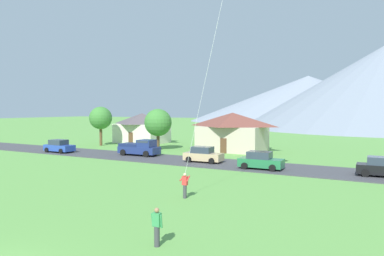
{
  "coord_description": "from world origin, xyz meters",
  "views": [
    {
      "loc": [
        12.39,
        -6.71,
        5.87
      ],
      "look_at": [
        -0.89,
        17.66,
        4.38
      ],
      "focal_mm": 33.42,
      "sensor_mm": 36.0,
      "label": 1
    }
  ],
  "objects_px": {
    "house_left_center": "(142,128)",
    "watcher_person": "(157,226)",
    "parked_car_blue_mid_west": "(59,146)",
    "parked_car_tan_mid_east": "(203,155)",
    "parked_car_green_east_end": "(261,161)",
    "tree_left_of_center": "(101,118)",
    "house_leftmost": "(232,131)",
    "tree_near_left": "(158,123)",
    "parked_car_black_west_end": "(383,167)",
    "pickup_truck_navy_west_side": "(140,148)"
  },
  "relations": [
    {
      "from": "tree_near_left",
      "to": "watcher_person",
      "type": "height_order",
      "value": "tree_near_left"
    },
    {
      "from": "parked_car_blue_mid_west",
      "to": "parked_car_green_east_end",
      "type": "xyz_separation_m",
      "value": [
        27.78,
        0.03,
        0.0
      ]
    },
    {
      "from": "parked_car_black_west_end",
      "to": "parked_car_green_east_end",
      "type": "distance_m",
      "value": 10.49
    },
    {
      "from": "tree_left_of_center",
      "to": "house_leftmost",
      "type": "bearing_deg",
      "value": 8.99
    },
    {
      "from": "house_left_center",
      "to": "watcher_person",
      "type": "relative_size",
      "value": 5.13
    },
    {
      "from": "tree_left_of_center",
      "to": "house_left_center",
      "type": "bearing_deg",
      "value": 66.99
    },
    {
      "from": "pickup_truck_navy_west_side",
      "to": "house_leftmost",
      "type": "bearing_deg",
      "value": 52.91
    },
    {
      "from": "tree_left_of_center",
      "to": "parked_car_green_east_end",
      "type": "height_order",
      "value": "tree_left_of_center"
    },
    {
      "from": "tree_left_of_center",
      "to": "pickup_truck_navy_west_side",
      "type": "bearing_deg",
      "value": -28.8
    },
    {
      "from": "tree_near_left",
      "to": "pickup_truck_navy_west_side",
      "type": "distance_m",
      "value": 7.34
    },
    {
      "from": "parked_car_black_west_end",
      "to": "parked_car_tan_mid_east",
      "type": "xyz_separation_m",
      "value": [
        -17.29,
        0.11,
        0.0
      ]
    },
    {
      "from": "parked_car_green_east_end",
      "to": "watcher_person",
      "type": "relative_size",
      "value": 2.53
    },
    {
      "from": "parked_car_blue_mid_west",
      "to": "watcher_person",
      "type": "distance_m",
      "value": 36.41
    },
    {
      "from": "house_leftmost",
      "to": "parked_car_tan_mid_east",
      "type": "bearing_deg",
      "value": -83.32
    },
    {
      "from": "house_left_center",
      "to": "parked_car_tan_mid_east",
      "type": "distance_m",
      "value": 25.03
    },
    {
      "from": "house_leftmost",
      "to": "tree_near_left",
      "type": "xyz_separation_m",
      "value": [
        -9.74,
        -4.07,
        1.14
      ]
    },
    {
      "from": "house_left_center",
      "to": "watcher_person",
      "type": "xyz_separation_m",
      "value": [
        28.61,
        -37.57,
        -1.77
      ]
    },
    {
      "from": "house_leftmost",
      "to": "tree_left_of_center",
      "type": "distance_m",
      "value": 21.54
    },
    {
      "from": "house_left_center",
      "to": "parked_car_green_east_end",
      "type": "xyz_separation_m",
      "value": [
        26.51,
        -16.73,
        -1.78
      ]
    },
    {
      "from": "house_leftmost",
      "to": "parked_car_green_east_end",
      "type": "height_order",
      "value": "house_leftmost"
    },
    {
      "from": "tree_left_of_center",
      "to": "parked_car_blue_mid_west",
      "type": "relative_size",
      "value": 1.48
    },
    {
      "from": "pickup_truck_navy_west_side",
      "to": "parked_car_black_west_end",
      "type": "bearing_deg",
      "value": -2.78
    },
    {
      "from": "house_leftmost",
      "to": "parked_car_tan_mid_east",
      "type": "distance_m",
      "value": 12.03
    },
    {
      "from": "parked_car_tan_mid_east",
      "to": "parked_car_green_east_end",
      "type": "bearing_deg",
      "value": -10.79
    },
    {
      "from": "house_left_center",
      "to": "tree_left_of_center",
      "type": "relative_size",
      "value": 1.38
    },
    {
      "from": "parked_car_blue_mid_west",
      "to": "parked_car_tan_mid_east",
      "type": "height_order",
      "value": "same"
    },
    {
      "from": "watcher_person",
      "to": "tree_near_left",
      "type": "bearing_deg",
      "value": 123.93
    },
    {
      "from": "house_left_center",
      "to": "parked_car_blue_mid_west",
      "type": "height_order",
      "value": "house_left_center"
    },
    {
      "from": "house_left_center",
      "to": "pickup_truck_navy_west_side",
      "type": "xyz_separation_m",
      "value": [
        10.23,
        -14.23,
        -1.59
      ]
    },
    {
      "from": "tree_left_of_center",
      "to": "watcher_person",
      "type": "xyz_separation_m",
      "value": [
        31.57,
        -30.59,
        -3.52
      ]
    },
    {
      "from": "watcher_person",
      "to": "house_left_center",
      "type": "bearing_deg",
      "value": 127.29
    },
    {
      "from": "house_leftmost",
      "to": "parked_car_tan_mid_east",
      "type": "xyz_separation_m",
      "value": [
        1.38,
        -11.8,
        -1.91
      ]
    },
    {
      "from": "parked_car_tan_mid_east",
      "to": "watcher_person",
      "type": "bearing_deg",
      "value": -67.94
    },
    {
      "from": "parked_car_black_west_end",
      "to": "house_leftmost",
      "type": "bearing_deg",
      "value": 147.47
    },
    {
      "from": "parked_car_blue_mid_west",
      "to": "pickup_truck_navy_west_side",
      "type": "relative_size",
      "value": 0.8
    },
    {
      "from": "parked_car_tan_mid_east",
      "to": "tree_left_of_center",
      "type": "bearing_deg",
      "value": 159.51
    },
    {
      "from": "tree_left_of_center",
      "to": "parked_car_blue_mid_west",
      "type": "bearing_deg",
      "value": -80.2
    },
    {
      "from": "house_left_center",
      "to": "pickup_truck_navy_west_side",
      "type": "relative_size",
      "value": 1.63
    },
    {
      "from": "parked_car_tan_mid_east",
      "to": "watcher_person",
      "type": "distance_m",
      "value": 23.9
    },
    {
      "from": "house_leftmost",
      "to": "parked_car_green_east_end",
      "type": "xyz_separation_m",
      "value": [
        8.25,
        -13.11,
        -1.91
      ]
    },
    {
      "from": "parked_car_black_west_end",
      "to": "watcher_person",
      "type": "bearing_deg",
      "value": -110.68
    },
    {
      "from": "tree_left_of_center",
      "to": "parked_car_black_west_end",
      "type": "relative_size",
      "value": 1.47
    },
    {
      "from": "parked_car_tan_mid_east",
      "to": "pickup_truck_navy_west_side",
      "type": "height_order",
      "value": "pickup_truck_navy_west_side"
    },
    {
      "from": "house_leftmost",
      "to": "tree_left_of_center",
      "type": "xyz_separation_m",
      "value": [
        -21.22,
        -3.36,
        1.62
      ]
    },
    {
      "from": "house_left_center",
      "to": "tree_left_of_center",
      "type": "height_order",
      "value": "tree_left_of_center"
    },
    {
      "from": "house_left_center",
      "to": "pickup_truck_navy_west_side",
      "type": "distance_m",
      "value": 17.6
    },
    {
      "from": "house_left_center",
      "to": "parked_car_green_east_end",
      "type": "distance_m",
      "value": 31.39
    },
    {
      "from": "parked_car_blue_mid_west",
      "to": "watcher_person",
      "type": "height_order",
      "value": "parked_car_blue_mid_west"
    },
    {
      "from": "house_left_center",
      "to": "tree_left_of_center",
      "type": "xyz_separation_m",
      "value": [
        -2.96,
        -6.98,
        1.74
      ]
    },
    {
      "from": "parked_car_black_west_end",
      "to": "tree_left_of_center",
      "type": "bearing_deg",
      "value": 167.9
    }
  ]
}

